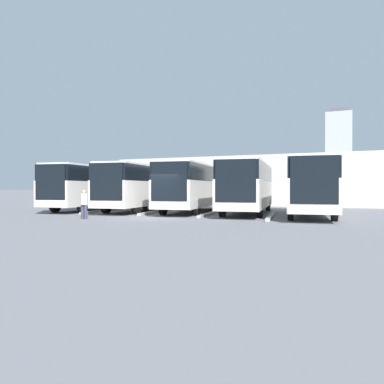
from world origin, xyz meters
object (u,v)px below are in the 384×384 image
at_px(bus_0, 310,185).
at_px(bus_4, 93,186).
at_px(bus_1, 248,186).
at_px(bus_3, 141,186).
at_px(bus_2, 193,186).
at_px(pedestrian, 84,203).

bearing_deg(bus_0, bus_4, -7.66).
distance_m(bus_1, bus_3, 8.06).
relative_size(bus_0, bus_2, 1.00).
relative_size(bus_3, pedestrian, 6.77).
bearing_deg(bus_2, bus_0, 166.28).
bearing_deg(bus_4, bus_3, 177.88).
bearing_deg(bus_2, pedestrian, 60.53).
distance_m(bus_2, bus_3, 4.06).
bearing_deg(bus_0, pedestrian, 24.56).
distance_m(bus_0, bus_3, 12.08).
bearing_deg(bus_0, bus_1, -17.04).
distance_m(bus_2, pedestrian, 8.59).
xyz_separation_m(bus_0, bus_1, (4.03, -0.64, 0.00)).
bearing_deg(bus_3, bus_2, 178.88).
xyz_separation_m(bus_0, bus_4, (16.10, 0.09, 0.00)).
distance_m(bus_2, bus_4, 8.10).
height_order(bus_2, bus_3, same).
bearing_deg(bus_1, bus_4, -4.52).
relative_size(bus_1, pedestrian, 6.77).
distance_m(bus_1, bus_4, 12.10).
bearing_deg(bus_1, pedestrian, 39.40).
xyz_separation_m(bus_2, bus_4, (8.05, 0.90, 0.00)).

